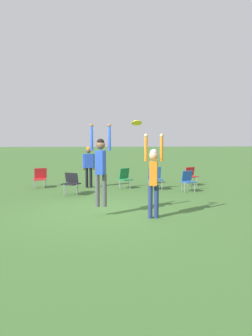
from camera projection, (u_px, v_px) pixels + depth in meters
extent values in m
plane|color=#3D662D|center=(106.00, 213.00, 9.27)|extent=(120.00, 120.00, 0.00)
cylinder|color=#4C4C51|center=(97.00, 190.00, 8.87)|extent=(0.12, 0.12, 0.89)
cylinder|color=#4C4C51|center=(104.00, 190.00, 8.89)|extent=(0.12, 0.12, 0.89)
cube|color=blue|center=(101.00, 162.00, 8.81)|extent=(0.29, 0.46, 0.63)
sphere|color=brown|center=(101.00, 145.00, 8.76)|extent=(0.24, 0.24, 0.24)
sphere|color=black|center=(101.00, 142.00, 8.75)|extent=(0.21, 0.21, 0.21)
cylinder|color=blue|center=(92.00, 138.00, 8.73)|extent=(0.08, 0.08, 0.67)
sphere|color=brown|center=(92.00, 125.00, 8.69)|extent=(0.10, 0.10, 0.10)
cylinder|color=blue|center=(109.00, 138.00, 8.76)|extent=(0.08, 0.08, 0.67)
sphere|color=brown|center=(109.00, 125.00, 8.73)|extent=(0.10, 0.10, 0.10)
cylinder|color=navy|center=(150.00, 202.00, 8.67)|extent=(0.12, 0.12, 0.89)
cylinder|color=navy|center=(156.00, 201.00, 8.69)|extent=(0.12, 0.12, 0.89)
cube|color=orange|center=(154.00, 173.00, 8.61)|extent=(0.28, 0.40, 0.63)
sphere|color=tan|center=(154.00, 155.00, 8.56)|extent=(0.24, 0.24, 0.24)
sphere|color=#B7B2AD|center=(154.00, 153.00, 8.55)|extent=(0.20, 0.20, 0.20)
cylinder|color=orange|center=(146.00, 149.00, 8.53)|extent=(0.08, 0.08, 0.67)
sphere|color=tan|center=(146.00, 136.00, 8.50)|extent=(0.10, 0.10, 0.10)
cylinder|color=orange|center=(162.00, 148.00, 8.56)|extent=(0.08, 0.08, 0.67)
sphere|color=tan|center=(162.00, 136.00, 8.53)|extent=(0.10, 0.10, 0.10)
cylinder|color=yellow|center=(137.00, 123.00, 8.41)|extent=(0.27, 0.26, 0.12)
cylinder|color=gray|center=(33.00, 184.00, 13.58)|extent=(0.02, 0.02, 0.38)
cylinder|color=gray|center=(44.00, 184.00, 13.61)|extent=(0.02, 0.02, 0.38)
cylinder|color=gray|center=(36.00, 183.00, 14.01)|extent=(0.02, 0.02, 0.38)
cylinder|color=gray|center=(46.00, 183.00, 14.05)|extent=(0.02, 0.02, 0.38)
cube|color=#B21E23|center=(40.00, 179.00, 13.80)|extent=(0.62, 0.62, 0.04)
cube|color=#B21E23|center=(41.00, 173.00, 14.01)|extent=(0.52, 0.23, 0.44)
cylinder|color=gray|center=(151.00, 185.00, 13.07)|extent=(0.02, 0.02, 0.44)
cylinder|color=gray|center=(162.00, 185.00, 13.10)|extent=(0.02, 0.02, 0.44)
cylinder|color=gray|center=(149.00, 184.00, 13.52)|extent=(0.02, 0.02, 0.44)
cylinder|color=gray|center=(160.00, 184.00, 13.55)|extent=(0.02, 0.02, 0.44)
cube|color=#235193|center=(156.00, 180.00, 13.29)|extent=(0.58, 0.58, 0.04)
cube|color=#235193|center=(155.00, 173.00, 13.51)|extent=(0.54, 0.17, 0.48)
cylinder|color=gray|center=(188.00, 182.00, 14.24)|extent=(0.02, 0.02, 0.42)
cylinder|color=gray|center=(197.00, 181.00, 14.27)|extent=(0.02, 0.02, 0.42)
cylinder|color=gray|center=(185.00, 180.00, 14.64)|extent=(0.02, 0.02, 0.42)
cylinder|color=gray|center=(194.00, 180.00, 14.67)|extent=(0.02, 0.02, 0.42)
cube|color=#B21E23|center=(191.00, 177.00, 14.44)|extent=(0.63, 0.63, 0.04)
cube|color=#B21E23|center=(190.00, 171.00, 14.64)|extent=(0.48, 0.29, 0.38)
cylinder|color=gray|center=(185.00, 187.00, 12.64)|extent=(0.02, 0.02, 0.40)
cylinder|color=gray|center=(195.00, 187.00, 12.67)|extent=(0.02, 0.02, 0.40)
cylinder|color=gray|center=(182.00, 186.00, 13.04)|extent=(0.02, 0.02, 0.40)
cylinder|color=gray|center=(192.00, 186.00, 13.07)|extent=(0.02, 0.02, 0.40)
cube|color=#235193|center=(188.00, 182.00, 12.84)|extent=(0.62, 0.62, 0.04)
cube|color=#235193|center=(187.00, 176.00, 13.03)|extent=(0.48, 0.28, 0.41)
cylinder|color=gray|center=(120.00, 185.00, 13.45)|extent=(0.02, 0.02, 0.39)
cylinder|color=gray|center=(130.00, 184.00, 13.48)|extent=(0.02, 0.02, 0.39)
cylinder|color=gray|center=(119.00, 183.00, 13.86)|extent=(0.02, 0.02, 0.39)
cylinder|color=gray|center=(129.00, 183.00, 13.89)|extent=(0.02, 0.02, 0.39)
cube|color=#1E753D|center=(125.00, 180.00, 13.66)|extent=(0.68, 0.68, 0.04)
cube|color=#1E753D|center=(124.00, 173.00, 13.86)|extent=(0.46, 0.37, 0.44)
cylinder|color=gray|center=(64.00, 190.00, 11.80)|extent=(0.02, 0.02, 0.45)
cylinder|color=gray|center=(77.00, 190.00, 11.83)|extent=(0.02, 0.02, 0.45)
cylinder|color=gray|center=(65.00, 188.00, 12.25)|extent=(0.02, 0.02, 0.45)
cylinder|color=gray|center=(78.00, 188.00, 12.29)|extent=(0.02, 0.02, 0.45)
cube|color=black|center=(71.00, 184.00, 12.02)|extent=(0.74, 0.74, 0.04)
cube|color=black|center=(72.00, 178.00, 12.25)|extent=(0.52, 0.35, 0.36)
cylinder|color=black|center=(87.00, 178.00, 13.89)|extent=(0.12, 0.12, 0.84)
cylinder|color=black|center=(91.00, 178.00, 13.90)|extent=(0.12, 0.12, 0.84)
cube|color=blue|center=(89.00, 161.00, 13.82)|extent=(0.42, 0.28, 0.59)
sphere|color=brown|center=(89.00, 150.00, 13.78)|extent=(0.23, 0.23, 0.23)
sphere|color=orange|center=(89.00, 149.00, 13.78)|extent=(0.19, 0.19, 0.19)
cylinder|color=blue|center=(84.00, 161.00, 13.81)|extent=(0.08, 0.08, 0.63)
sphere|color=brown|center=(84.00, 169.00, 13.84)|extent=(0.10, 0.10, 0.10)
cylinder|color=blue|center=(94.00, 161.00, 13.84)|extent=(0.08, 0.08, 0.63)
sphere|color=brown|center=(94.00, 169.00, 13.87)|extent=(0.10, 0.10, 0.10)
cube|color=#336BB7|center=(153.00, 179.00, 15.25)|extent=(0.41, 0.33, 0.39)
cube|color=silver|center=(153.00, 174.00, 15.23)|extent=(0.42, 0.34, 0.02)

